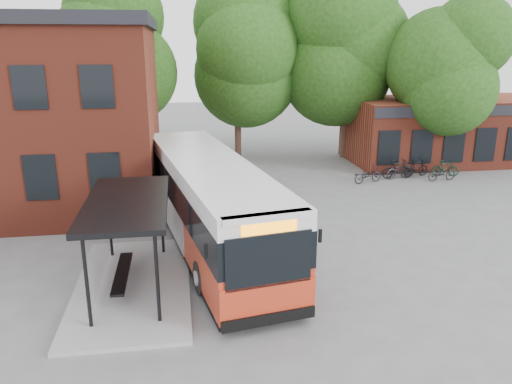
{
  "coord_description": "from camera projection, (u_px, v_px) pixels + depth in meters",
  "views": [
    {
      "loc": [
        -2.86,
        -15.6,
        7.36
      ],
      "look_at": [
        -0.1,
        2.09,
        2.0
      ],
      "focal_mm": 35.0,
      "sensor_mm": 36.0,
      "label": 1
    }
  ],
  "objects": [
    {
      "name": "bicycle_3",
      "position": [
        397.0,
        169.0,
        28.1
      ],
      "size": [
        1.79,
        0.54,
        1.07
      ],
      "primitive_type": "imported",
      "rotation": [
        0.0,
        0.0,
        1.55
      ],
      "color": "black",
      "rests_on": "ground"
    },
    {
      "name": "bicycle_4",
      "position": [
        400.0,
        170.0,
        28.15
      ],
      "size": [
        2.0,
        1.28,
        0.99
      ],
      "primitive_type": "imported",
      "rotation": [
        0.0,
        0.0,
        1.93
      ],
      "color": "#26252B",
      "rests_on": "ground"
    },
    {
      "name": "tree_0",
      "position": [
        124.0,
        75.0,
        29.98
      ],
      "size": [
        7.92,
        7.92,
        11.0
      ],
      "primitive_type": null,
      "color": "#1A3D10",
      "rests_on": "ground"
    },
    {
      "name": "shop_row",
      "position": [
        458.0,
        130.0,
        32.19
      ],
      "size": [
        14.0,
        6.2,
        4.0
      ],
      "primitive_type": null,
      "color": "maroon",
      "rests_on": "ground"
    },
    {
      "name": "bus_shelter",
      "position": [
        130.0,
        244.0,
        15.27
      ],
      "size": [
        3.6,
        7.0,
        2.9
      ],
      "primitive_type": null,
      "color": "black",
      "rests_on": "ground"
    },
    {
      "name": "bicycle_6",
      "position": [
        442.0,
        173.0,
        27.64
      ],
      "size": [
        1.7,
        0.72,
        0.87
      ],
      "primitive_type": "imported",
      "rotation": [
        0.0,
        0.0,
        1.66
      ],
      "color": "black",
      "rests_on": "ground"
    },
    {
      "name": "city_bus",
      "position": [
        210.0,
        203.0,
        18.54
      ],
      "size": [
        4.93,
        13.2,
        3.28
      ],
      "primitive_type": null,
      "rotation": [
        0.0,
        0.0,
        0.17
      ],
      "color": "red",
      "rests_on": "ground"
    },
    {
      "name": "tree_2",
      "position": [
        347.0,
        73.0,
        32.05
      ],
      "size": [
        7.92,
        7.92,
        11.0
      ],
      "primitive_type": null,
      "color": "#1A3D10",
      "rests_on": "ground"
    },
    {
      "name": "bike_rail",
      "position": [
        399.0,
        176.0,
        28.08
      ],
      "size": [
        5.2,
        0.1,
        0.38
      ],
      "primitive_type": null,
      "color": "black",
      "rests_on": "ground"
    },
    {
      "name": "ground",
      "position": [
        268.0,
        264.0,
        17.3
      ],
      "size": [
        100.0,
        100.0,
        0.0
      ],
      "primitive_type": "plane",
      "color": "#5E5E60"
    },
    {
      "name": "tree_1",
      "position": [
        237.0,
        78.0,
        32.05
      ],
      "size": [
        7.92,
        7.92,
        10.4
      ],
      "primitive_type": null,
      "color": "#1A3D10",
      "rests_on": "ground"
    },
    {
      "name": "bicycle_5",
      "position": [
        416.0,
        168.0,
        28.48
      ],
      "size": [
        1.74,
        0.88,
        1.01
      ],
      "primitive_type": "imported",
      "rotation": [
        0.0,
        0.0,
        1.82
      ],
      "color": "black",
      "rests_on": "ground"
    },
    {
      "name": "tree_3",
      "position": [
        450.0,
        91.0,
        29.24
      ],
      "size": [
        7.04,
        7.04,
        9.28
      ],
      "primitive_type": null,
      "color": "#1A3D10",
      "rests_on": "ground"
    },
    {
      "name": "bicycle_0",
      "position": [
        368.0,
        175.0,
        27.21
      ],
      "size": [
        1.81,
        1.03,
        0.9
      ],
      "primitive_type": "imported",
      "rotation": [
        0.0,
        0.0,
        1.84
      ],
      "color": "black",
      "rests_on": "ground"
    },
    {
      "name": "bicycle_7",
      "position": [
        445.0,
        168.0,
        28.62
      ],
      "size": [
        1.62,
        0.85,
        0.94
      ],
      "primitive_type": "imported",
      "rotation": [
        0.0,
        0.0,
        1.29
      ],
      "color": "black",
      "rests_on": "ground"
    }
  ]
}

